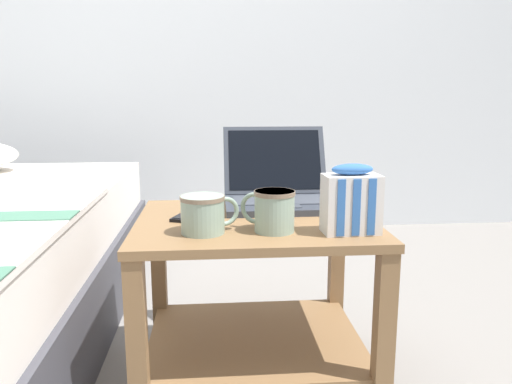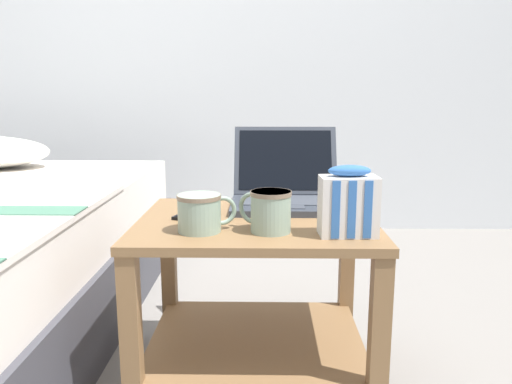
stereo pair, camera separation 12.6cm
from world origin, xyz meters
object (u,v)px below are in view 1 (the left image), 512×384
object	(u,v)px
laptop	(279,189)
cell_phone	(194,215)
snack_bag	(351,201)
mug_front_right	(273,209)
mug_front_left	(204,212)

from	to	relation	value
laptop	cell_phone	world-z (taller)	laptop
cell_phone	snack_bag	bearing A→B (deg)	-26.46
mug_front_right	snack_bag	bearing A→B (deg)	-8.59
snack_bag	mug_front_left	bearing A→B (deg)	175.50
laptop	snack_bag	xyz separation A→B (m)	(0.13, -0.33, 0.03)
laptop	cell_phone	size ratio (longest dim) A/B	2.06
mug_front_left	mug_front_right	xyz separation A→B (m)	(0.17, 0.00, 0.00)
laptop	mug_front_left	xyz separation A→B (m)	(-0.22, -0.30, 0.01)
mug_front_left	snack_bag	xyz separation A→B (m)	(0.35, -0.03, 0.03)
laptop	snack_bag	bearing A→B (deg)	-68.67
mug_front_left	snack_bag	size ratio (longest dim) A/B	0.85
mug_front_left	laptop	bearing A→B (deg)	54.12
snack_bag	mug_front_right	bearing A→B (deg)	171.41
mug_front_right	laptop	bearing A→B (deg)	80.04
mug_front_left	cell_phone	distance (m)	0.17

